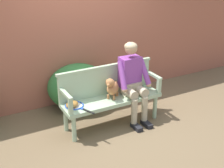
{
  "coord_description": "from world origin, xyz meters",
  "views": [
    {
      "loc": [
        -2.13,
        -3.93,
        2.67
      ],
      "look_at": [
        0.0,
        0.0,
        0.73
      ],
      "focal_mm": 49.26,
      "sensor_mm": 36.0,
      "label": 1
    }
  ],
  "objects_px": {
    "tennis_racket": "(76,106)",
    "baseball_glove": "(72,104)",
    "garden_bench": "(112,102)",
    "person_seated": "(132,79)",
    "dog_on_bench": "(112,88)"
  },
  "relations": [
    {
      "from": "person_seated",
      "to": "tennis_racket",
      "type": "xyz_separation_m",
      "value": [
        -1.0,
        0.02,
        -0.26
      ]
    },
    {
      "from": "tennis_racket",
      "to": "baseball_glove",
      "type": "relative_size",
      "value": 2.63
    },
    {
      "from": "person_seated",
      "to": "baseball_glove",
      "type": "distance_m",
      "value": 1.08
    },
    {
      "from": "tennis_racket",
      "to": "baseball_glove",
      "type": "height_order",
      "value": "baseball_glove"
    },
    {
      "from": "person_seated",
      "to": "dog_on_bench",
      "type": "relative_size",
      "value": 3.59
    },
    {
      "from": "person_seated",
      "to": "baseball_glove",
      "type": "bearing_deg",
      "value": 178.22
    },
    {
      "from": "garden_bench",
      "to": "person_seated",
      "type": "distance_m",
      "value": 0.5
    },
    {
      "from": "garden_bench",
      "to": "tennis_racket",
      "type": "relative_size",
      "value": 2.85
    },
    {
      "from": "garden_bench",
      "to": "dog_on_bench",
      "type": "xyz_separation_m",
      "value": [
        0.0,
        -0.0,
        0.25
      ]
    },
    {
      "from": "garden_bench",
      "to": "baseball_glove",
      "type": "xyz_separation_m",
      "value": [
        -0.68,
        0.02,
        0.11
      ]
    },
    {
      "from": "dog_on_bench",
      "to": "baseball_glove",
      "type": "relative_size",
      "value": 1.71
    },
    {
      "from": "garden_bench",
      "to": "person_seated",
      "type": "bearing_deg",
      "value": -1.43
    },
    {
      "from": "tennis_racket",
      "to": "dog_on_bench",
      "type": "bearing_deg",
      "value": -0.9
    },
    {
      "from": "person_seated",
      "to": "tennis_racket",
      "type": "height_order",
      "value": "person_seated"
    },
    {
      "from": "dog_on_bench",
      "to": "baseball_glove",
      "type": "height_order",
      "value": "dog_on_bench"
    }
  ]
}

